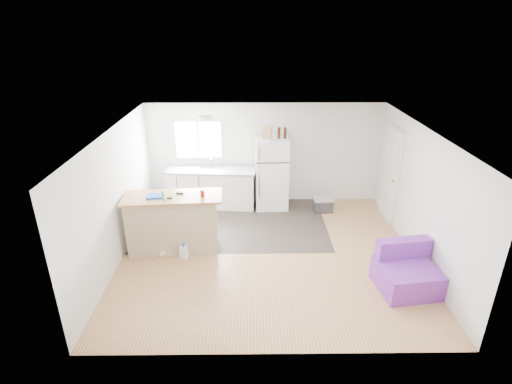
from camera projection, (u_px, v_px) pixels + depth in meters
room at (269, 197)px, 7.17m from camera, size 5.51×5.01×2.41m
vinyl_zone at (233, 223)px, 8.79m from camera, size 4.05×2.50×0.00m
window at (198, 140)px, 9.30m from camera, size 1.18×0.06×0.98m
interior_door at (391, 175)px, 8.70m from camera, size 0.11×0.92×2.10m
ceiling_fixture at (206, 118)px, 7.80m from camera, size 0.30×0.30×0.07m
kitchen_cabinets at (212, 187)px, 9.45m from camera, size 2.12×0.80×1.21m
peninsula at (173, 223)px, 7.60m from camera, size 1.87×0.83×1.12m
refrigerator at (272, 173)px, 9.27m from camera, size 0.76×0.72×1.69m
cooler at (323, 204)px, 9.27m from camera, size 0.47×0.34×0.35m
purple_seat at (406, 273)px, 6.60m from camera, size 1.02×0.98×0.75m
cleaner_jug at (184, 252)px, 7.46m from camera, size 0.16×0.13×0.31m
mop at (164, 245)px, 7.51m from camera, size 0.23×0.38×1.36m
red_cup at (202, 193)px, 7.35m from camera, size 0.10×0.10×0.12m
blue_tray at (155, 196)px, 7.33m from camera, size 0.32×0.25×0.04m
tool_a at (180, 193)px, 7.47m from camera, size 0.15×0.07×0.03m
tool_b at (170, 198)px, 7.27m from camera, size 0.11×0.07×0.03m
cardboard_box at (267, 132)px, 8.80m from camera, size 0.22×0.15×0.30m
bottle_left at (279, 133)px, 8.84m from camera, size 0.09×0.09×0.25m
bottle_right at (285, 133)px, 8.84m from camera, size 0.08×0.08×0.25m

